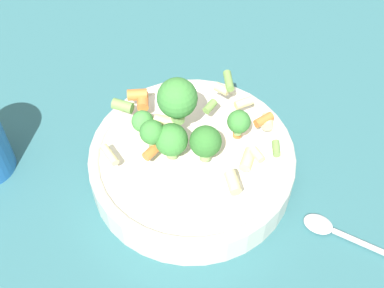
{
  "coord_description": "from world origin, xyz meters",
  "views": [
    {
      "loc": [
        -0.11,
        0.38,
        0.57
      ],
      "look_at": [
        0.0,
        0.0,
        0.06
      ],
      "focal_mm": 50.0,
      "sensor_mm": 36.0,
      "label": 1
    }
  ],
  "objects": [
    {
      "name": "ground_plane",
      "position": [
        0.0,
        0.0,
        0.0
      ],
      "size": [
        3.0,
        3.0,
        0.0
      ],
      "primitive_type": "plane",
      "color": "#2D6066"
    },
    {
      "name": "spoon",
      "position": [
        -0.2,
        0.04,
        0.01
      ],
      "size": [
        0.16,
        0.05,
        0.01
      ],
      "rotation": [
        0.0,
        0.0,
        6.07
      ],
      "color": "silver",
      "rests_on": "ground_plane"
    },
    {
      "name": "bowl",
      "position": [
        0.0,
        0.0,
        0.03
      ],
      "size": [
        0.26,
        0.26,
        0.05
      ],
      "color": "silver",
      "rests_on": "ground_plane"
    },
    {
      "name": "pasta_salad",
      "position": [
        0.01,
        -0.01,
        0.09
      ],
      "size": [
        0.21,
        0.18,
        0.09
      ],
      "color": "#8CB766",
      "rests_on": "bowl"
    }
  ]
}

